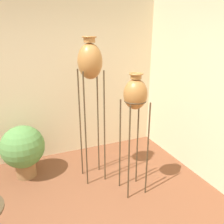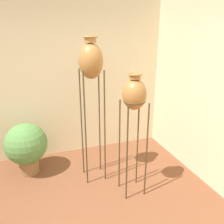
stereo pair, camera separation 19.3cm
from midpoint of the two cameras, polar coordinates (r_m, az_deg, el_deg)
name	(u,v)px [view 2 (the right image)]	position (r m, az deg, el deg)	size (l,w,h in m)	color
wall_back	(39,81)	(3.82, -17.12, 7.71)	(8.35, 0.06, 2.70)	beige
vase_stand_tall	(91,64)	(2.92, -3.55, 12.38)	(0.32, 0.32, 2.05)	#473823
vase_stand_medium	(135,97)	(2.67, 7.98, 3.79)	(0.29, 0.29, 1.64)	#473823
potted_plant	(26,146)	(3.58, -20.01, -8.28)	(0.63, 0.63, 0.82)	olive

